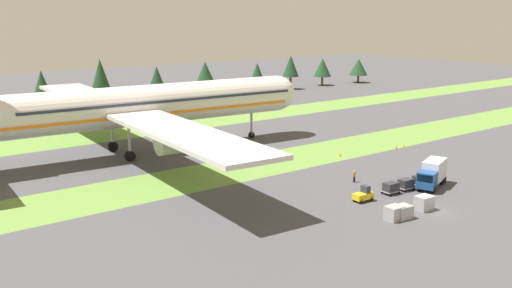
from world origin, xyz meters
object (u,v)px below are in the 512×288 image
Objects in this scene: baggage_tug at (364,195)px; taxiway_marker_0 at (404,146)px; cargo_dolly_lead at (391,187)px; cargo_dolly_third at (420,180)px; ground_crew_marshaller at (432,174)px; ground_crew_loader at (354,176)px; cargo_dolly_fourth at (434,177)px; cargo_dolly_second at (406,184)px; uld_container_2 at (424,203)px; uld_container_0 at (403,212)px; taxiway_marker_2 at (340,155)px; catering_truck at (432,173)px; uld_container_1 at (394,213)px; taxiway_marker_1 at (396,147)px; airliner at (132,106)px.

baggage_tug is 32.29m from taxiway_marker_0.
cargo_dolly_lead is 1.00× the size of cargo_dolly_third.
ground_crew_loader is at bearing -113.83° from ground_crew_marshaller.
cargo_dolly_lead is at bearing 90.00° from cargo_dolly_third.
cargo_dolly_second is at bearing 90.00° from cargo_dolly_fourth.
uld_container_2 is at bearing 131.94° from cargo_dolly_third.
cargo_dolly_third is at bearing 28.57° from uld_container_0.
cargo_dolly_fourth is (2.90, -0.13, 0.00)m from cargo_dolly_third.
cargo_dolly_third is 1.13× the size of uld_container_0.
ground_crew_marshaller is at bearing 135.58° from ground_crew_loader.
taxiway_marker_0 is at bearing -8.93° from taxiway_marker_2.
catering_truck is at bearing -103.60° from cargo_dolly_second.
baggage_tug is at bearing 62.12° from catering_truck.
catering_truck is at bearing -132.95° from taxiway_marker_0.
cargo_dolly_third is 3.69× the size of taxiway_marker_2.
uld_container_1 is at bearing 118.06° from cargo_dolly_third.
cargo_dolly_third reaches higher than taxiway_marker_1.
baggage_tug is at bearing 116.11° from uld_container_2.
cargo_dolly_third reaches higher than taxiway_marker_0.
ground_crew_marshaller is at bearing -81.67° from cargo_dolly_second.
uld_container_0 is (-15.73, -7.31, -0.17)m from ground_crew_marshaller.
baggage_tug is 8.29m from ground_crew_loader.
baggage_tug reaches higher than taxiway_marker_2.
airliner is 40.30× the size of uld_container_1.
uld_container_0 is (10.98, -47.04, -7.44)m from airliner.
cargo_dolly_lead reaches higher than taxiway_marker_0.
cargo_dolly_fourth is at bearing -91.72° from taxiway_marker_2.
ground_crew_marshaller reaches higher than cargo_dolly_fourth.
uld_container_0 is (-6.35, -13.41, -0.17)m from ground_crew_loader.
ground_crew_loader is (5.22, 6.43, 0.13)m from baggage_tug.
cargo_dolly_third is 23.80m from taxiway_marker_0.
uld_container_1 is at bearing 163.85° from baggage_tug.
cargo_dolly_third is at bearing 25.56° from uld_container_1.
ground_crew_marshaller is 0.87× the size of uld_container_1.
catering_truck is at bearing -129.91° from cargo_dolly_third.
catering_truck reaches higher than taxiway_marker_2.
taxiway_marker_2 is (15.40, 25.01, -0.47)m from uld_container_0.
cargo_dolly_second is 1.13× the size of uld_container_0.
catering_truck is 3.66× the size of uld_container_2.
cargo_dolly_second is at bearing 90.00° from cargo_dolly_third.
airliner is at bearing 108.22° from uld_container_2.
catering_truck reaches higher than cargo_dolly_second.
uld_container_1 is 5.55m from uld_container_2.
ground_crew_marshaller is at bearing -86.18° from baggage_tug.
ground_crew_loader reaches higher than cargo_dolly_fourth.
cargo_dolly_fourth is at bearing -90.00° from cargo_dolly_second.
uld_container_0 is at bearing 17.21° from airliner.
catering_truck reaches higher than uld_container_0.
uld_container_1 is at bearing -141.38° from taxiway_marker_1.
catering_truck is at bearing -98.05° from cargo_dolly_lead.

